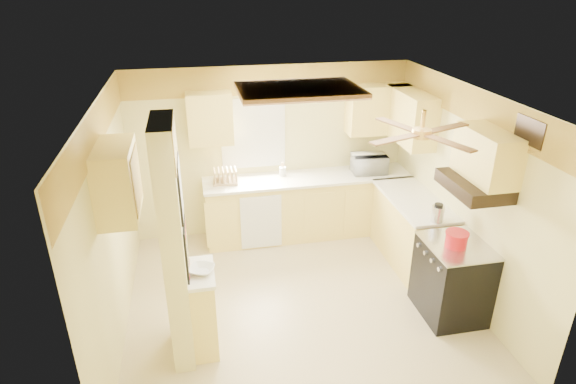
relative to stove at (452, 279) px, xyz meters
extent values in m
plane|color=beige|center=(-1.67, 0.55, -0.46)|extent=(4.00, 4.00, 0.00)
plane|color=white|center=(-1.67, 0.55, 2.04)|extent=(4.00, 4.00, 0.00)
plane|color=#E1D589|center=(-1.67, 2.45, 0.79)|extent=(4.00, 0.00, 4.00)
plane|color=#E1D589|center=(-1.67, -1.35, 0.79)|extent=(4.00, 0.00, 4.00)
plane|color=#E1D589|center=(-3.67, 0.55, 0.79)|extent=(0.00, 3.80, 3.80)
plane|color=#E1D589|center=(0.33, 0.55, 0.79)|extent=(0.00, 3.80, 3.80)
cube|color=yellow|center=(-1.67, 2.43, 1.84)|extent=(4.00, 0.02, 0.40)
cube|color=#E1D589|center=(-3.02, 0.00, 0.79)|extent=(0.20, 0.70, 2.50)
cube|color=#FFED7A|center=(-2.80, 0.00, -0.01)|extent=(0.25, 0.55, 0.90)
cube|color=white|center=(-2.80, 0.00, 0.46)|extent=(0.28, 0.58, 0.04)
cube|color=#FFED7A|center=(-1.17, 2.15, -0.01)|extent=(3.00, 0.60, 0.90)
cube|color=#FFED7A|center=(0.03, 1.15, -0.01)|extent=(0.60, 1.40, 0.90)
cube|color=white|center=(-1.17, 2.14, 0.46)|extent=(3.04, 0.64, 0.04)
cube|color=white|center=(0.02, 1.15, 0.46)|extent=(0.64, 1.44, 0.04)
cube|color=white|center=(-1.92, 1.84, -0.03)|extent=(0.58, 0.02, 0.80)
cube|color=white|center=(-1.92, 2.44, 1.09)|extent=(0.92, 0.02, 1.02)
cube|color=white|center=(-1.92, 2.44, 1.09)|extent=(0.80, 0.02, 0.90)
cube|color=#FFED7A|center=(-2.52, 2.27, 1.39)|extent=(0.60, 0.35, 0.70)
cube|color=#FFED7A|center=(-0.12, 2.27, 1.39)|extent=(0.90, 0.35, 0.70)
cube|color=#FFED7A|center=(0.16, 1.80, 1.39)|extent=(0.35, 1.00, 0.70)
cube|color=#FFED7A|center=(-3.49, 0.30, 1.39)|extent=(0.35, 0.75, 0.70)
cube|color=#FFED7A|center=(0.16, 0.00, 1.49)|extent=(0.35, 0.76, 0.52)
cube|color=black|center=(0.00, 0.00, -0.01)|extent=(0.65, 0.76, 0.90)
cube|color=silver|center=(0.00, 0.00, 0.44)|extent=(0.66, 0.77, 0.02)
cylinder|color=silver|center=(-0.33, -0.25, 0.34)|extent=(0.03, 0.05, 0.05)
cylinder|color=silver|center=(-0.33, -0.08, 0.34)|extent=(0.03, 0.05, 0.05)
cylinder|color=silver|center=(-0.33, 0.08, 0.34)|extent=(0.03, 0.05, 0.05)
cylinder|color=silver|center=(-0.33, 0.25, 0.34)|extent=(0.03, 0.05, 0.05)
cube|color=black|center=(0.07, 0.00, 1.16)|extent=(0.50, 0.76, 0.14)
cube|color=black|center=(-2.91, 0.00, 1.39)|extent=(0.02, 0.42, 0.57)
cube|color=white|center=(-2.90, 0.00, 1.39)|extent=(0.01, 0.37, 0.52)
cube|color=black|center=(-2.91, 0.00, 0.74)|extent=(0.02, 0.42, 0.57)
cube|color=yellow|center=(-2.90, 0.00, 0.74)|extent=(0.01, 0.37, 0.52)
cube|color=brown|center=(-1.57, 1.05, 2.00)|extent=(1.35, 0.95, 0.06)
cube|color=white|center=(-1.57, 1.05, 1.97)|extent=(1.15, 0.75, 0.02)
cylinder|color=gold|center=(-0.67, -0.15, 1.96)|extent=(0.04, 0.04, 0.16)
cylinder|color=gold|center=(-0.67, -0.15, 1.82)|extent=(0.18, 0.18, 0.08)
cube|color=brown|center=(-0.37, -0.04, 1.82)|extent=(0.55, 0.28, 0.01)
cube|color=brown|center=(-0.78, 0.15, 1.82)|extent=(0.28, 0.55, 0.01)
cube|color=brown|center=(-0.97, -0.26, 1.82)|extent=(0.55, 0.28, 0.01)
cube|color=brown|center=(-0.56, -0.45, 1.82)|extent=(0.28, 0.55, 0.01)
cube|color=black|center=(0.31, -0.35, 1.84)|extent=(0.02, 0.40, 0.25)
imported|color=white|center=(-0.25, 2.13, 0.62)|extent=(0.52, 0.38, 0.28)
imported|color=white|center=(-2.78, -0.02, 0.51)|extent=(0.32, 0.32, 0.06)
cylinder|color=red|center=(-0.04, -0.02, 0.53)|extent=(0.23, 0.23, 0.15)
cylinder|color=red|center=(-0.04, -0.02, 0.61)|extent=(0.25, 0.25, 0.02)
cylinder|color=silver|center=(0.00, 0.51, 0.58)|extent=(0.15, 0.15, 0.20)
cylinder|color=black|center=(0.00, 0.51, 0.69)|extent=(0.10, 0.10, 0.03)
cube|color=tan|center=(-2.37, 2.16, 0.50)|extent=(0.37, 0.29, 0.04)
cube|color=tan|center=(-2.51, 2.16, 0.58)|extent=(0.02, 0.24, 0.20)
cube|color=tan|center=(-2.45, 2.16, 0.58)|extent=(0.02, 0.24, 0.20)
cube|color=tan|center=(-2.39, 2.16, 0.58)|extent=(0.02, 0.24, 0.20)
cube|color=tan|center=(-2.33, 2.16, 0.58)|extent=(0.02, 0.24, 0.20)
cube|color=tan|center=(-2.27, 2.16, 0.58)|extent=(0.02, 0.24, 0.20)
cube|color=tan|center=(-2.22, 2.16, 0.58)|extent=(0.02, 0.24, 0.20)
cylinder|color=white|center=(-2.45, 2.16, 0.58)|extent=(0.01, 0.20, 0.20)
cylinder|color=white|center=(-2.33, 2.16, 0.58)|extent=(0.01, 0.20, 0.20)
cylinder|color=white|center=(-1.53, 2.27, 0.54)|extent=(0.10, 0.10, 0.13)
cylinder|color=tan|center=(-1.51, 2.27, 0.58)|extent=(0.01, 0.01, 0.20)
cylinder|color=tan|center=(-1.53, 2.29, 0.58)|extent=(0.01, 0.01, 0.20)
cylinder|color=tan|center=(-1.54, 2.27, 0.58)|extent=(0.01, 0.01, 0.20)
cylinder|color=tan|center=(-1.52, 2.25, 0.58)|extent=(0.01, 0.01, 0.20)
camera|label=1|loc=(-2.74, -4.10, 3.18)|focal=30.00mm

